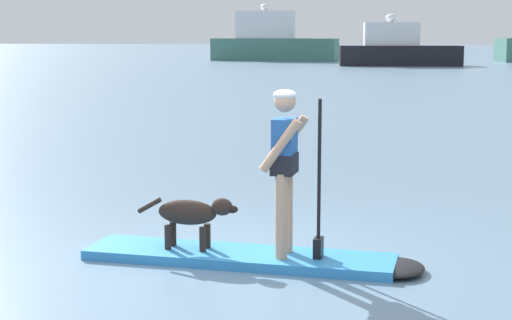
{
  "coord_description": "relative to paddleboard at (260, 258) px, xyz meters",
  "views": [
    {
      "loc": [
        1.58,
        -7.83,
        2.29
      ],
      "look_at": [
        0.0,
        1.0,
        0.9
      ],
      "focal_mm": 56.44,
      "sensor_mm": 36.0,
      "label": 1
    }
  ],
  "objects": [
    {
      "name": "paddleboard",
      "position": [
        0.0,
        0.0,
        0.0
      ],
      "size": [
        3.51,
        0.95,
        0.1
      ],
      "color": "#338CD8",
      "rests_on": "ground_plane"
    },
    {
      "name": "moored_boat_center",
      "position": [
        -10.21,
        65.04,
        1.63
      ],
      "size": [
        11.58,
        3.67,
        5.13
      ],
      "color": "#3F7266",
      "rests_on": "ground_plane"
    },
    {
      "name": "dog",
      "position": [
        -0.73,
        0.05,
        0.42
      ],
      "size": [
        1.1,
        0.27,
        0.55
      ],
      "color": "#2D231E",
      "rests_on": "paddleboard"
    },
    {
      "name": "ground_plane",
      "position": [
        -0.23,
        0.02,
        -0.05
      ],
      "size": [
        400.0,
        400.0,
        0.0
      ],
      "primitive_type": "plane",
      "color": "slate"
    },
    {
      "name": "person_paddler",
      "position": [
        0.26,
        -0.02,
        1.02
      ],
      "size": [
        0.62,
        0.5,
        1.67
      ],
      "color": "tan",
      "rests_on": "paddleboard"
    },
    {
      "name": "moored_boat_far_port",
      "position": [
        1.1,
        54.48,
        1.19
      ],
      "size": [
        9.33,
        3.72,
        3.91
      ],
      "color": "black",
      "rests_on": "ground_plane"
    }
  ]
}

